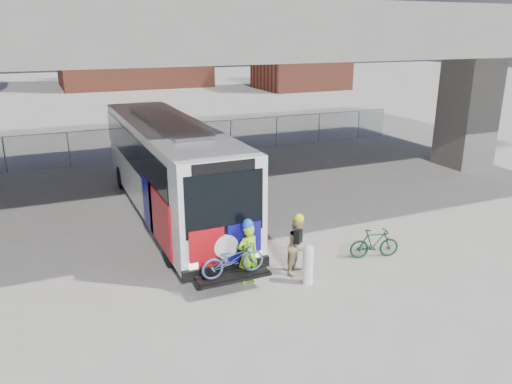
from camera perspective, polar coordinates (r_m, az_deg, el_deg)
ground at (r=17.66m, az=-0.93°, el=-4.58°), size 160.00×160.00×0.00m
bus at (r=19.01m, az=-9.95°, el=3.48°), size 2.67×12.90×3.69m
overpass at (r=20.06m, az=-5.70°, el=17.22°), size 40.00×16.00×7.95m
chainlink_fence at (r=28.27m, az=-10.56°, el=6.73°), size 30.00×0.06×30.00m
brick_buildings at (r=63.73m, az=-17.75°, el=15.89°), size 54.00×22.00×12.00m
bollard at (r=14.05m, az=5.96°, el=-8.09°), size 0.30×0.30×1.15m
cyclist_hivis at (r=13.86m, az=-0.93°, el=-6.95°), size 0.70×0.52×1.93m
cyclist_tan at (r=14.52m, az=4.86°, el=-6.08°), size 1.03×1.00×1.84m
bike_parked at (r=15.99m, az=13.38°, el=-5.73°), size 1.64×0.85×0.95m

